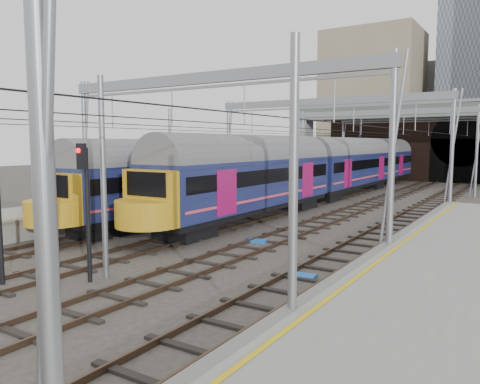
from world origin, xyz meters
The scene contains 11 objects.
ground centered at (0.00, 0.00, 0.00)m, with size 160.00×160.00×0.00m, color #38332D.
tracks centered at (0.00, 15.00, 0.02)m, with size 14.40×80.00×0.22m.
overhead_line centered at (0.00, 21.49, 6.57)m, with size 16.80×80.00×8.00m.
retaining_wall centered at (1.40, 51.93, 4.33)m, with size 28.00×2.75×9.00m.
overbridge centered at (0.00, 46.00, 7.27)m, with size 28.00×3.00×9.25m.
city_skyline centered at (2.73, 70.48, 17.09)m, with size 37.50×27.50×60.00m.
train_main centered at (-2.00, 41.91, 2.67)m, with size 3.09×71.48×5.22m.
train_second centered at (-6.00, 21.04, 2.54)m, with size 2.89×33.47×4.95m.
signal_near_centre centered at (-0.09, 1.30, 2.99)m, with size 0.35×0.46×4.72m.
equip_cover_b centered at (1.48, 9.98, 0.06)m, with size 0.94×0.67×0.11m, color blue.
equip_cover_c centered at (5.86, 5.74, 0.05)m, with size 0.85×0.60×0.10m, color blue.
Camera 1 is at (12.57, -9.03, 4.73)m, focal length 35.00 mm.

